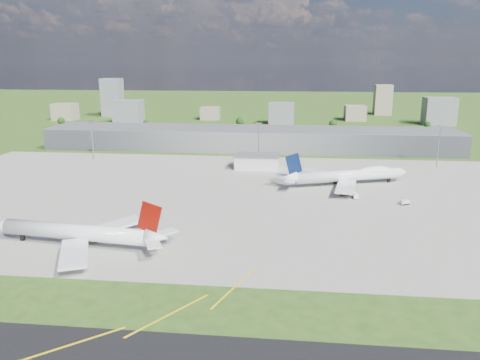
# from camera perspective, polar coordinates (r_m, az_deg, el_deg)

# --- Properties ---
(ground) EXTENTS (1400.00, 1400.00, 0.00)m
(ground) POSITION_cam_1_polar(r_m,az_deg,el_deg) (335.03, 0.98, 3.37)
(ground) COLOR #2D4A17
(ground) RESTS_ON ground
(apron) EXTENTS (360.00, 190.00, 0.08)m
(apron) POSITION_cam_1_polar(r_m,az_deg,el_deg) (227.54, 0.95, -1.91)
(apron) COLOR gray
(apron) RESTS_ON ground
(terminal) EXTENTS (300.00, 42.00, 15.00)m
(terminal) POSITION_cam_1_polar(r_m,az_deg,el_deg) (348.43, 1.22, 5.04)
(terminal) COLOR slate
(terminal) RESTS_ON ground
(ops_building) EXTENTS (26.00, 16.00, 8.00)m
(ops_building) POSITION_cam_1_polar(r_m,az_deg,el_deg) (284.60, 2.07, 2.22)
(ops_building) COLOR silver
(ops_building) RESTS_ON ground
(mast_west) EXTENTS (3.50, 2.00, 25.90)m
(mast_west) POSITION_cam_1_polar(r_m,az_deg,el_deg) (323.38, -17.62, 5.48)
(mast_west) COLOR gray
(mast_west) RESTS_ON ground
(mast_center) EXTENTS (3.50, 2.00, 25.90)m
(mast_center) POSITION_cam_1_polar(r_m,az_deg,el_deg) (296.82, 2.31, 5.41)
(mast_center) COLOR gray
(mast_center) RESTS_ON ground
(mast_east) EXTENTS (3.50, 2.00, 25.90)m
(mast_east) POSITION_cam_1_polar(r_m,az_deg,el_deg) (309.57, 23.14, 4.64)
(mast_east) COLOR gray
(mast_east) RESTS_ON ground
(airliner_red_twin) EXTENTS (66.93, 51.83, 18.37)m
(airliner_red_twin) POSITION_cam_1_polar(r_m,az_deg,el_deg) (174.21, -18.78, -6.17)
(airliner_red_twin) COLOR white
(airliner_red_twin) RESTS_ON ground
(airliner_blue_quad) EXTENTS (68.97, 52.73, 18.62)m
(airliner_blue_quad) POSITION_cam_1_polar(r_m,az_deg,el_deg) (252.17, 13.13, 0.54)
(airliner_blue_quad) COLOR white
(airliner_blue_quad) RESTS_ON ground
(tug_yellow) EXTENTS (4.54, 4.21, 1.94)m
(tug_yellow) POSITION_cam_1_polar(r_m,az_deg,el_deg) (188.53, -18.21, -5.82)
(tug_yellow) COLOR #F8B40E
(tug_yellow) RESTS_ON ground
(van_white_near) EXTENTS (2.73, 5.18, 2.54)m
(van_white_near) POSITION_cam_1_polar(r_m,az_deg,el_deg) (229.26, 13.86, -1.89)
(van_white_near) COLOR white
(van_white_near) RESTS_ON ground
(van_white_far) EXTENTS (4.79, 3.67, 2.28)m
(van_white_far) POSITION_cam_1_polar(r_m,az_deg,el_deg) (225.68, 19.45, -2.59)
(van_white_far) COLOR silver
(van_white_far) RESTS_ON ground
(bldg_far_w) EXTENTS (24.00, 20.00, 18.00)m
(bldg_far_w) POSITION_cam_1_polar(r_m,az_deg,el_deg) (559.47, -20.55, 7.81)
(bldg_far_w) COLOR gray
(bldg_far_w) RESTS_ON ground
(bldg_w) EXTENTS (28.00, 22.00, 24.00)m
(bldg_w) POSITION_cam_1_polar(r_m,az_deg,el_deg) (509.51, -13.44, 8.11)
(bldg_w) COLOR slate
(bldg_w) RESTS_ON ground
(bldg_cw) EXTENTS (20.00, 18.00, 14.00)m
(bldg_cw) POSITION_cam_1_polar(r_m,az_deg,el_deg) (528.37, -3.66, 8.13)
(bldg_cw) COLOR gray
(bldg_cw) RESTS_ON ground
(bldg_c) EXTENTS (26.00, 20.00, 22.00)m
(bldg_c) POSITION_cam_1_polar(r_m,az_deg,el_deg) (490.51, 5.07, 8.10)
(bldg_c) COLOR slate
(bldg_c) RESTS_ON ground
(bldg_ce) EXTENTS (22.00, 24.00, 16.00)m
(bldg_ce) POSITION_cam_1_polar(r_m,az_deg,el_deg) (535.12, 13.84, 7.93)
(bldg_ce) COLOR gray
(bldg_ce) RESTS_ON ground
(bldg_e) EXTENTS (30.00, 22.00, 28.00)m
(bldg_e) POSITION_cam_1_polar(r_m,az_deg,el_deg) (522.10, 23.11, 7.72)
(bldg_e) COLOR slate
(bldg_e) RESTS_ON ground
(bldg_tall_w) EXTENTS (22.00, 20.00, 44.00)m
(bldg_tall_w) POSITION_cam_1_polar(r_m,az_deg,el_deg) (578.59, -15.30, 9.69)
(bldg_tall_w) COLOR slate
(bldg_tall_w) RESTS_ON ground
(bldg_tall_e) EXTENTS (20.00, 18.00, 36.00)m
(bldg_tall_e) POSITION_cam_1_polar(r_m,az_deg,el_deg) (599.56, 17.01, 9.33)
(bldg_tall_e) COLOR gray
(bldg_tall_e) RESTS_ON ground
(tree_far_w) EXTENTS (7.20, 7.20, 8.80)m
(tree_far_w) POSITION_cam_1_polar(r_m,az_deg,el_deg) (506.54, -20.98, 6.75)
(tree_far_w) COLOR #382314
(tree_far_w) RESTS_ON ground
(tree_w) EXTENTS (6.75, 6.75, 8.25)m
(tree_w) POSITION_cam_1_polar(r_m,az_deg,el_deg) (467.86, -11.32, 6.82)
(tree_w) COLOR #382314
(tree_w) RESTS_ON ground
(tree_c) EXTENTS (8.10, 8.10, 9.90)m
(tree_c) POSITION_cam_1_polar(r_m,az_deg,el_deg) (463.90, -0.01, 7.16)
(tree_c) COLOR #382314
(tree_c) RESTS_ON ground
(tree_e) EXTENTS (7.65, 7.65, 9.35)m
(tree_e) POSITION_cam_1_polar(r_m,az_deg,el_deg) (458.06, 11.26, 6.75)
(tree_e) COLOR #382314
(tree_e) RESTS_ON ground
(tree_far_e) EXTENTS (6.30, 6.30, 7.70)m
(tree_far_e) POSITION_cam_1_polar(r_m,az_deg,el_deg) (484.16, 21.89, 6.28)
(tree_far_e) COLOR #382314
(tree_far_e) RESTS_ON ground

